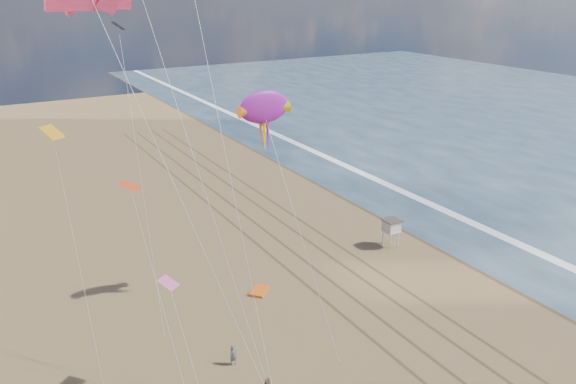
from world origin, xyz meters
The scene contains 8 objects.
wet_sand centered at (19.00, 40.00, 0.00)m, with size 260.00×260.00×0.00m, color #42301E.
foam centered at (23.20, 40.00, 0.00)m, with size 260.00×260.00×0.00m, color white.
tracks centered at (2.55, 30.00, 0.01)m, with size 7.68×120.00×0.01m.
lifeguard_stand centered at (10.75, 28.18, 2.41)m, with size 1.74×1.74×3.13m.
grounded_kite centered at (-5.54, 26.87, 0.12)m, with size 2.05×1.30×0.23m, color orange.
show_kite centered at (-5.37, 25.73, 17.11)m, with size 4.43×5.95×20.14m.
kite_flyer_a centered at (-11.92, 18.59, 0.83)m, with size 0.61×0.40×1.66m, color #505967.
small_kites centered at (-17.92, 25.40, 15.27)m, with size 7.94×16.18×15.46m.
Camera 1 is at (-25.56, -12.98, 26.27)m, focal length 35.00 mm.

